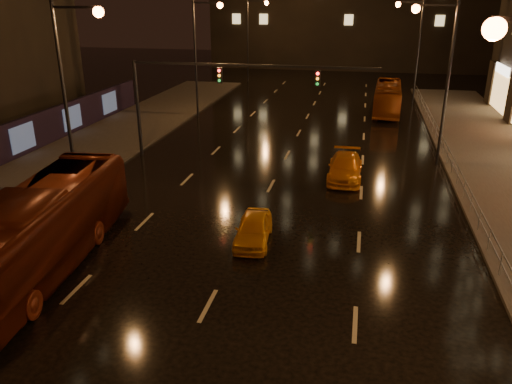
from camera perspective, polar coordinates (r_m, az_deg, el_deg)
ground at (r=31.86m, az=3.03°, el=3.20°), size 140.00×140.00×0.00m
sidewalk_left at (r=32.37m, az=-22.85°, el=1.94°), size 7.00×70.00×0.15m
traffic_signal at (r=31.88m, az=-6.01°, el=11.90°), size 15.31×0.32×6.20m
railing_right at (r=29.85m, az=22.13°, el=2.16°), size 0.05×56.00×1.00m
bus_red at (r=20.72m, az=-23.62°, el=-4.08°), size 4.04×12.06×3.29m
bus_curb at (r=48.00m, az=14.81°, el=10.38°), size 2.68×9.69×2.67m
taxi_near at (r=21.54m, az=-0.31°, el=-4.24°), size 1.73×3.68×1.22m
taxi_far at (r=29.51m, az=10.16°, el=2.78°), size 1.90×4.67×1.35m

